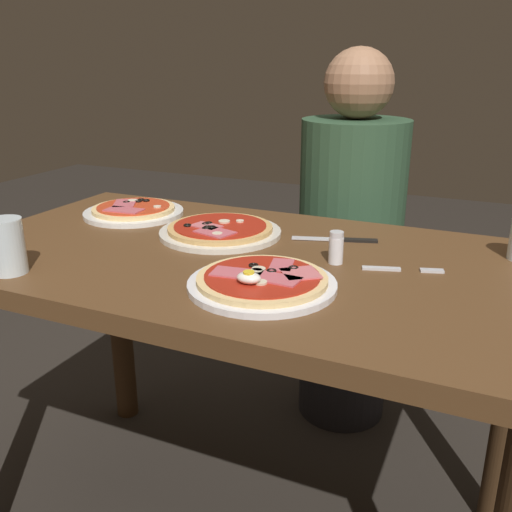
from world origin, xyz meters
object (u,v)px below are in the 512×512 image
Objects in this scene: pizza_foreground at (262,282)px; water_glass_near at (8,250)px; diner_person at (349,255)px; dining_table at (241,307)px; pizza_across_right at (134,211)px; knife at (341,240)px; fork at (396,269)px; pizza_across_left at (220,230)px; salt_shaker at (336,248)px.

water_glass_near reaches higher than pizza_foreground.
dining_table is at bearing 82.87° from diner_person.
knife is (0.57, 0.01, -0.01)m from pizza_across_right.
water_glass_near is at bearing -154.85° from fork.
pizza_foreground is 0.95× the size of pizza_across_left.
knife is 0.16× the size of diner_person.
dining_table is at bearing -133.90° from knife.
pizza_across_left reaches higher than dining_table.
pizza_across_left is at bearing 70.84° from diner_person.
water_glass_near is 0.70× the size of fork.
knife is (-0.15, 0.14, 0.00)m from fork.
knife is at bearing 102.13° from salt_shaker.
knife is at bearing 101.61° from diner_person.
pizza_across_left reaches higher than fork.
salt_shaker is (-0.12, -0.01, 0.03)m from fork.
pizza_foreground is 1.04× the size of pizza_across_right.
diner_person reaches higher than water_glass_near.
pizza_across_left is 0.30m from pizza_across_right.
pizza_across_left is 1.50× the size of knife.
salt_shaker reaches higher than pizza_across_right.
knife is at bearing 81.05° from pizza_foreground.
salt_shaker is (0.60, -0.14, 0.02)m from pizza_across_right.
pizza_across_left is 0.43m from fork.
knife is 0.49m from diner_person.
water_glass_near is (-0.36, -0.28, 0.17)m from dining_table.
pizza_across_right is 1.37× the size of knife.
fork is 0.13× the size of diner_person.
salt_shaker reaches higher than fork.
water_glass_near is at bearing -150.93° from salt_shaker.
pizza_across_left is 4.29× the size of salt_shaker.
water_glass_near reaches higher than dining_table.
water_glass_near is at bearing -141.75° from dining_table.
water_glass_near is 0.57× the size of knife.
knife is (0.53, 0.46, -0.04)m from water_glass_near.
dining_table is at bearing -44.52° from pizza_across_left.
dining_table is 0.63m from diner_person.
pizza_across_right is at bearing 147.93° from pizza_foreground.
dining_table is 1.08× the size of diner_person.
pizza_across_left is at bearing 171.29° from fork.
pizza_across_right is (-0.51, 0.32, -0.00)m from pizza_foreground.
water_glass_near is at bearing -164.77° from pizza_foreground.
fork is at bearing -8.71° from pizza_across_left.
pizza_across_right is 0.46m from water_glass_near.
pizza_across_right is 0.57m from knife.
diner_person is (-0.24, 0.58, -0.19)m from fork.
salt_shaker is (0.08, 0.18, 0.02)m from pizza_foreground.
pizza_across_right is (-0.29, 0.07, -0.00)m from pizza_across_left.
diner_person reaches higher than pizza_across_right.
pizza_across_left is (-0.22, 0.26, -0.00)m from pizza_foreground.
water_glass_near is at bearing -139.03° from knife.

